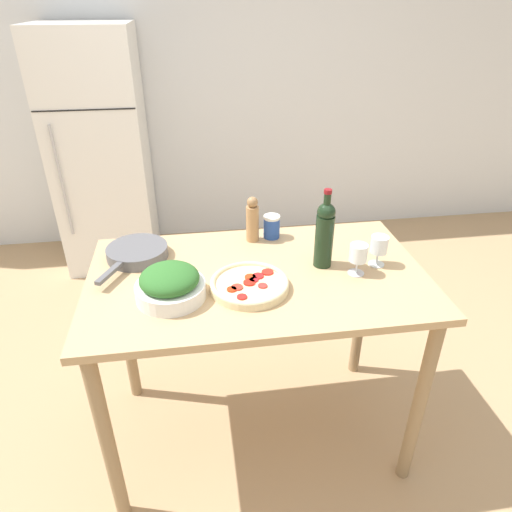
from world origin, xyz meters
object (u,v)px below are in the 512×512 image
(wine_glass_near, at_px, (358,255))
(salt_canister, at_px, (272,227))
(wine_bottle, at_px, (325,233))
(homemade_pizza, at_px, (249,284))
(refrigerator, at_px, (101,154))
(wine_glass_far, at_px, (379,246))
(salad_bowl, at_px, (170,284))
(pepper_mill, at_px, (252,220))
(cast_iron_skillet, at_px, (137,252))

(wine_glass_near, relative_size, salt_canister, 1.21)
(wine_bottle, relative_size, homemade_pizza, 1.11)
(refrigerator, bearing_deg, wine_glass_near, -56.90)
(wine_glass_far, height_order, salt_canister, wine_glass_far)
(wine_glass_far, xyz_separation_m, salad_bowl, (-0.84, -0.11, -0.03))
(refrigerator, distance_m, salt_canister, 1.88)
(pepper_mill, height_order, cast_iron_skillet, pepper_mill)
(refrigerator, relative_size, salt_canister, 16.22)
(wine_glass_near, height_order, cast_iron_skillet, wine_glass_near)
(cast_iron_skillet, bearing_deg, refrigerator, 103.18)
(wine_glass_far, xyz_separation_m, cast_iron_skillet, (-0.98, 0.21, -0.06))
(salt_canister, bearing_deg, wine_glass_near, -52.22)
(wine_glass_near, distance_m, salt_canister, 0.46)
(wine_bottle, height_order, salad_bowl, wine_bottle)
(wine_bottle, bearing_deg, wine_glass_far, -8.46)
(wine_bottle, xyz_separation_m, wine_glass_far, (0.22, -0.03, -0.06))
(refrigerator, bearing_deg, wine_glass_far, -54.01)
(salad_bowl, distance_m, cast_iron_skillet, 0.36)
(wine_glass_far, relative_size, homemade_pizza, 0.43)
(wine_glass_near, bearing_deg, wine_bottle, 143.53)
(wine_glass_far, relative_size, cast_iron_skillet, 0.34)
(refrigerator, height_order, salt_canister, refrigerator)
(wine_glass_near, xyz_separation_m, homemade_pizza, (-0.44, -0.05, -0.07))
(pepper_mill, xyz_separation_m, salad_bowl, (-0.36, -0.41, -0.04))
(refrigerator, height_order, wine_glass_far, refrigerator)
(refrigerator, bearing_deg, cast_iron_skillet, -76.82)
(homemade_pizza, bearing_deg, wine_glass_far, 10.25)
(salad_bowl, bearing_deg, cast_iron_skillet, 114.31)
(cast_iron_skillet, bearing_deg, wine_bottle, -12.93)
(wine_glass_far, bearing_deg, wine_glass_near, -153.65)
(salad_bowl, height_order, homemade_pizza, salad_bowl)
(pepper_mill, xyz_separation_m, cast_iron_skillet, (-0.51, -0.08, -0.07))
(wine_glass_far, bearing_deg, homemade_pizza, -169.75)
(salt_canister, bearing_deg, refrigerator, 121.96)
(wine_glass_near, xyz_separation_m, pepper_mill, (-0.37, 0.34, 0.01))
(wine_bottle, distance_m, cast_iron_skillet, 0.79)
(wine_glass_near, relative_size, pepper_mill, 0.62)
(wine_bottle, bearing_deg, homemade_pizza, -157.70)
(pepper_mill, relative_size, salad_bowl, 0.82)
(salad_bowl, bearing_deg, wine_glass_far, 7.82)
(wine_glass_far, xyz_separation_m, homemade_pizza, (-0.54, -0.10, -0.07))
(salt_canister, xyz_separation_m, cast_iron_skillet, (-0.60, -0.10, -0.03))
(wine_bottle, distance_m, wine_glass_far, 0.23)
(cast_iron_skillet, bearing_deg, salad_bowl, -65.69)
(refrigerator, xyz_separation_m, wine_glass_near, (1.27, -1.95, 0.13))
(salt_canister, bearing_deg, homemade_pizza, -111.17)
(refrigerator, xyz_separation_m, salad_bowl, (0.54, -2.01, 0.11))
(homemade_pizza, relative_size, salt_canister, 2.81)
(homemade_pizza, height_order, cast_iron_skillet, cast_iron_skillet)
(wine_glass_far, distance_m, cast_iron_skillet, 1.01)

